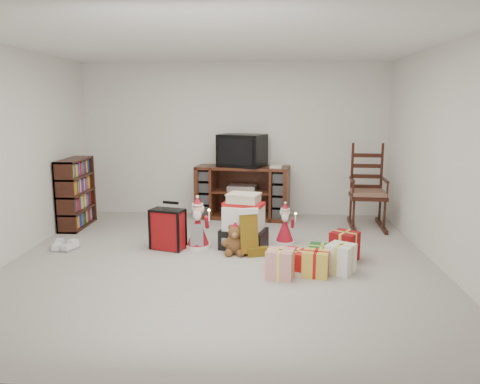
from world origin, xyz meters
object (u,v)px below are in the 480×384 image
crt_television (242,150)px  rocking_chair (367,197)px  red_suitcase (168,229)px  sneaker_pair (64,247)px  gift_pile (244,225)px  santa_figurine (285,228)px  bookshelf (76,194)px  gift_cluster (317,257)px  mrs_claus_figurine (198,228)px  tv_stand (243,192)px  teddy_bear (235,241)px

crt_television → rocking_chair: bearing=9.7°
red_suitcase → rocking_chair: bearing=42.3°
rocking_chair → red_suitcase: rocking_chair is taller
sneaker_pair → crt_television: size_ratio=0.38×
gift_pile → sneaker_pair: gift_pile is taller
rocking_chair → santa_figurine: 1.61m
crt_television → bookshelf: bearing=-142.3°
bookshelf → red_suitcase: bearing=-33.3°
bookshelf → gift_pile: size_ratio=1.47×
rocking_chair → red_suitcase: (-2.77, -1.31, -0.18)m
gift_pile → bookshelf: bearing=175.3°
gift_pile → sneaker_pair: bearing=-159.4°
gift_cluster → bookshelf: bearing=153.8°
rocking_chair → mrs_claus_figurine: rocking_chair is taller
rocking_chair → crt_television: size_ratio=1.57×
mrs_claus_figurine → santa_figurine: bearing=12.5°
sneaker_pair → red_suitcase: bearing=8.0°
tv_stand → santa_figurine: bearing=-57.9°
rocking_chair → santa_figurine: bearing=-138.9°
sneaker_pair → gift_pile: bearing=8.7°
santa_figurine → sneaker_pair: 2.86m
gift_pile → mrs_claus_figurine: size_ratio=1.05×
rocking_chair → gift_pile: size_ratio=1.86×
mrs_claus_figurine → gift_cluster: 1.63m
gift_cluster → crt_television: crt_television is taller
mrs_claus_figurine → gift_cluster: (1.45, -0.73, -0.12)m
teddy_bear → sneaker_pair: size_ratio=1.17×
tv_stand → bookshelf: (-2.48, -0.69, 0.07)m
bookshelf → santa_figurine: bearing=-12.8°
gift_pile → teddy_bear: (-0.10, -0.25, -0.15)m
mrs_claus_figurine → red_suitcase: bearing=-166.1°
tv_stand → crt_television: 0.68m
mrs_claus_figurine → sneaker_pair: size_ratio=2.14×
teddy_bear → santa_figurine: size_ratio=0.67×
red_suitcase → gift_cluster: (1.83, -0.64, -0.12)m
tv_stand → gift_cluster: (0.95, -2.38, -0.28)m
teddy_bear → sneaker_pair: 2.19m
mrs_claus_figurine → crt_television: bearing=73.3°
bookshelf → teddy_bear: (2.47, -1.20, -0.34)m
rocking_chair → red_suitcase: 3.07m
teddy_bear → mrs_claus_figurine: size_ratio=0.55×
sneaker_pair → tv_stand: bearing=43.6°
rocking_chair → crt_television: bearing=171.3°
tv_stand → gift_pile: (0.09, -1.64, -0.12)m
santa_figurine → sneaker_pair: bearing=-171.1°
sneaker_pair → gift_cluster: gift_cluster is taller
rocking_chair → gift_cluster: 2.19m
rocking_chair → gift_cluster: rocking_chair is taller
mrs_claus_figurine → sneaker_pair: 1.72m
bookshelf → crt_television: crt_television is taller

